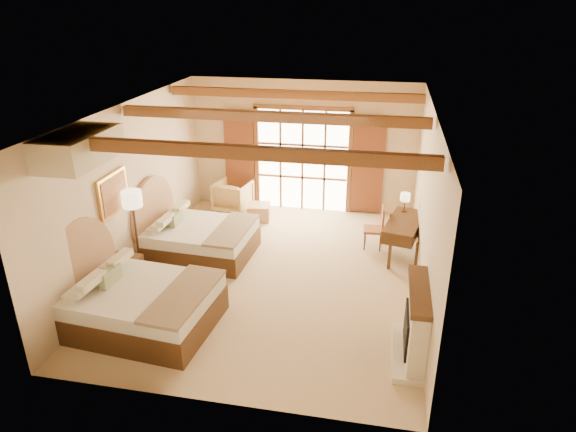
% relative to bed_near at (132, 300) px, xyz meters
% --- Properties ---
extents(floor, '(7.00, 7.00, 0.00)m').
position_rel_bed_near_xyz_m(floor, '(1.87, 2.04, -0.46)').
color(floor, tan).
rests_on(floor, ground).
extents(wall_back, '(5.50, 0.00, 5.50)m').
position_rel_bed_near_xyz_m(wall_back, '(1.87, 5.54, 1.14)').
color(wall_back, beige).
rests_on(wall_back, ground).
extents(wall_left, '(0.00, 7.00, 7.00)m').
position_rel_bed_near_xyz_m(wall_left, '(-0.88, 2.04, 1.14)').
color(wall_left, beige).
rests_on(wall_left, ground).
extents(wall_right, '(0.00, 7.00, 7.00)m').
position_rel_bed_near_xyz_m(wall_right, '(4.62, 2.04, 1.14)').
color(wall_right, beige).
rests_on(wall_right, ground).
extents(ceiling, '(7.00, 7.00, 0.00)m').
position_rel_bed_near_xyz_m(ceiling, '(1.87, 2.04, 2.74)').
color(ceiling, '#B87F41').
rests_on(ceiling, ground).
extents(ceiling_beams, '(5.39, 4.60, 0.18)m').
position_rel_bed_near_xyz_m(ceiling_beams, '(1.87, 2.04, 2.62)').
color(ceiling_beams, brown).
rests_on(ceiling_beams, ceiling).
extents(french_doors, '(3.95, 0.08, 2.60)m').
position_rel_bed_near_xyz_m(french_doors, '(1.87, 5.48, 0.79)').
color(french_doors, white).
rests_on(french_doors, ground).
extents(fireplace, '(0.46, 1.40, 1.16)m').
position_rel_bed_near_xyz_m(fireplace, '(4.47, 0.04, 0.06)').
color(fireplace, '#C1B795').
rests_on(fireplace, ground).
extents(painting, '(0.06, 0.95, 0.75)m').
position_rel_bed_near_xyz_m(painting, '(-0.83, 1.29, 1.29)').
color(painting, gold).
rests_on(painting, wall_left).
extents(canopy_valance, '(0.70, 1.40, 0.45)m').
position_rel_bed_near_xyz_m(canopy_valance, '(-0.53, 0.04, 2.49)').
color(canopy_valance, beige).
rests_on(canopy_valance, ceiling).
extents(bed_near, '(2.44, 1.92, 1.51)m').
position_rel_bed_near_xyz_m(bed_near, '(0.00, 0.00, 0.00)').
color(bed_near, '#4C2712').
rests_on(bed_near, floor).
extents(bed_far, '(2.23, 1.73, 1.41)m').
position_rel_bed_near_xyz_m(bed_far, '(0.06, 2.55, -0.03)').
color(bed_far, '#4C2712').
rests_on(bed_far, floor).
extents(nightstand, '(0.58, 0.58, 0.66)m').
position_rel_bed_near_xyz_m(nightstand, '(-0.63, 0.90, -0.12)').
color(nightstand, '#4C2712').
rests_on(nightstand, floor).
extents(floor_lamp, '(0.37, 0.37, 1.73)m').
position_rel_bed_near_xyz_m(floor_lamp, '(-0.63, 1.54, 1.01)').
color(floor_lamp, '#3E2A1B').
rests_on(floor_lamp, floor).
extents(armchair, '(0.94, 0.96, 0.76)m').
position_rel_bed_near_xyz_m(armchair, '(0.20, 5.00, -0.07)').
color(armchair, tan).
rests_on(armchair, floor).
extents(ottoman, '(0.59, 0.59, 0.38)m').
position_rel_bed_near_xyz_m(ottoman, '(0.97, 4.58, -0.27)').
color(ottoman, '#A87D55').
rests_on(ottoman, floor).
extents(desk, '(0.92, 1.54, 0.78)m').
position_rel_bed_near_xyz_m(desk, '(4.34, 3.35, -0.04)').
color(desk, '#4C2712').
rests_on(desk, floor).
extents(desk_chair, '(0.43, 0.43, 0.93)m').
position_rel_bed_near_xyz_m(desk_chair, '(3.75, 3.58, -0.17)').
color(desk_chair, '#975736').
rests_on(desk_chair, floor).
extents(desk_lamp, '(0.20, 0.20, 0.41)m').
position_rel_bed_near_xyz_m(desk_lamp, '(4.33, 3.83, 0.63)').
color(desk_lamp, '#3E2A1B').
rests_on(desk_lamp, desk).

